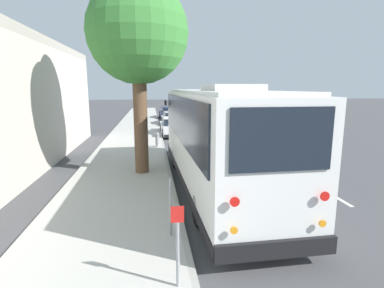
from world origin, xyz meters
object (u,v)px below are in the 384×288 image
Objects in this scene: shuttle_bus at (215,134)px; sign_post_far at (171,207)px; fire_hydrant at (157,140)px; parked_sedan_navy at (168,113)px; parked_sedan_silver at (172,119)px; sign_post_near at (178,246)px; parked_sedan_white at (173,127)px; street_tree at (138,27)px.

shuttle_bus is 7.43× the size of sign_post_far.
fire_hydrant is at bearing 0.27° from sign_post_far.
sign_post_far reaches higher than parked_sedan_navy.
sign_post_near is at bearing 173.05° from parked_sedan_silver.
shuttle_bus is 12.74× the size of fire_hydrant.
parked_sedan_white is at bearing 173.01° from parked_sedan_silver.
shuttle_bus reaches higher than parked_sedan_silver.
sign_post_far is at bearing 0.00° from sign_post_near.
parked_sedan_navy is at bearing -3.18° from sign_post_far.
street_tree is at bearing 171.75° from fire_hydrant.
sign_post_near reaches higher than parked_sedan_silver.
parked_sedan_silver is 0.57× the size of street_tree.
parked_sedan_white is at bearing -4.35° from sign_post_far.
street_tree reaches higher than parked_sedan_silver.
parked_sedan_silver is 5.51× the size of fire_hydrant.
parked_sedan_silver is 23.76m from sign_post_near.
sign_post_near reaches higher than parked_sedan_white.
fire_hydrant is (-5.16, 1.25, -0.06)m from parked_sedan_white.
sign_post_near is at bearing -179.77° from fire_hydrant.
shuttle_bus reaches higher than fire_hydrant.
fire_hydrant is (12.48, 0.05, -0.34)m from sign_post_near.
parked_sedan_navy reaches higher than parked_sedan_white.
parked_sedan_white is 3.27× the size of sign_post_far.
shuttle_bus reaches higher than sign_post_near.
shuttle_bus is at bearing -127.14° from street_tree.
sign_post_far is 1.72× the size of fire_hydrant.
parked_sedan_white is 6.08m from parked_sedan_silver.
street_tree is at bearing 167.70° from parked_sedan_white.
street_tree is at bearing 8.06° from sign_post_far.
parked_sedan_silver is 11.35m from fire_hydrant.
fire_hydrant is (5.10, -0.74, -5.16)m from street_tree.
parked_sedan_silver is at bearing -5.25° from parked_sedan_white.
shuttle_bus is 5.80m from sign_post_near.
shuttle_bus is 24.24m from parked_sedan_navy.
shuttle_bus is at bearing -178.50° from parked_sedan_white.
parked_sedan_navy is at bearing -5.99° from street_tree.
parked_sedan_white is 11.99m from parked_sedan_navy.
sign_post_near is 1.80m from sign_post_far.
parked_sedan_silver is (6.06, -0.42, -0.03)m from parked_sedan_white.
sign_post_near is 1.79× the size of fire_hydrant.
sign_post_far is at bearing 172.73° from parked_sedan_silver.
parked_sedan_white is 1.00× the size of parked_sedan_navy.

